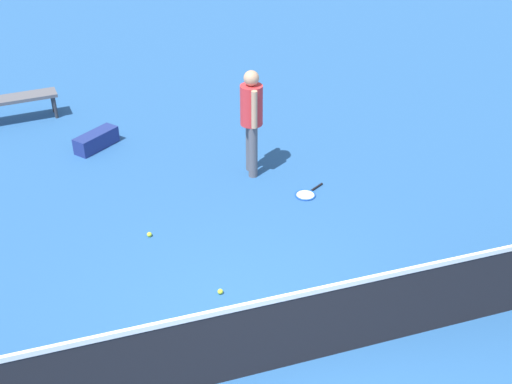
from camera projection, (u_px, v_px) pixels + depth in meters
The scene contains 9 objects.
ground_plane at pixel (263, 371), 6.32m from camera, with size 40.00×40.00×0.00m, color #265693.
court_net at pixel (263, 336), 6.06m from camera, with size 10.09×0.09×1.07m.
player_near_side at pixel (251, 114), 9.28m from camera, with size 0.37×0.53×1.70m.
tennis_racket_near_player at pixel (306, 194), 9.23m from camera, with size 0.59×0.45×0.03m.
tennis_ball_near_player at pixel (149, 234), 8.31m from camera, with size 0.07×0.07×0.07m, color #C6E033.
tennis_ball_by_net at pixel (132, 360), 6.40m from camera, with size 0.07×0.07×0.07m, color #C6E033.
tennis_ball_midcourt at pixel (220, 292), 7.33m from camera, with size 0.07×0.07×0.07m, color #C6E033.
courtside_bench at pixel (14, 100), 11.22m from camera, with size 1.53×0.56×0.48m.
equipment_bag at pixel (98, 139), 10.49m from camera, with size 0.80×0.72×0.28m.
Camera 1 is at (1.41, 4.18, 4.89)m, focal length 43.30 mm.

